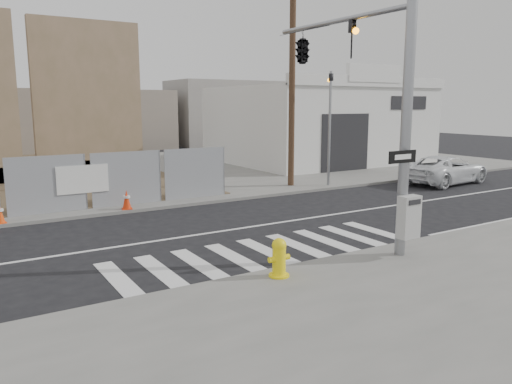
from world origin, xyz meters
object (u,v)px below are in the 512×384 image
auto_shop (318,124)px  traffic_cone_d (127,200)px  signal_pole (333,71)px  fire_hydrant (279,258)px  suv (445,170)px

auto_shop → traffic_cone_d: (-15.68, -8.75, -2.08)m
signal_pole → fire_hydrant: (-3.51, -2.50, -4.23)m
traffic_cone_d → signal_pole: bearing=-56.3°
auto_shop → fire_hydrant: size_ratio=13.87×
fire_hydrant → suv: (14.70, 7.09, 0.14)m
auto_shop → fire_hydrant: bearing=-130.6°
fire_hydrant → traffic_cone_d: size_ratio=1.24×
signal_pole → suv: signal_pole is taller
signal_pole → suv: bearing=22.3°
auto_shop → fire_hydrant: auto_shop is taller
fire_hydrant → traffic_cone_d: (-0.66, 8.77, -0.09)m
signal_pole → auto_shop: bearing=52.5°
suv → auto_shop: bearing=-7.7°
auto_shop → traffic_cone_d: auto_shop is taller
fire_hydrant → suv: size_ratio=0.18×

